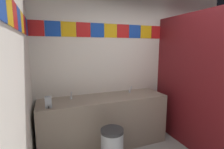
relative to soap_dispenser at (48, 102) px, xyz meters
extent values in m
cube|color=silver|center=(1.71, 0.51, 0.49)|extent=(3.90, 0.08, 2.86)
cube|color=red|center=(-0.11, 0.47, 1.04)|extent=(0.24, 0.01, 0.24)
cube|color=#1947B7|center=(0.13, 0.47, 1.04)|extent=(0.24, 0.01, 0.24)
cube|color=yellow|center=(0.37, 0.47, 1.04)|extent=(0.24, 0.01, 0.24)
cube|color=red|center=(0.62, 0.47, 1.04)|extent=(0.24, 0.01, 0.24)
cube|color=#1947B7|center=(0.86, 0.47, 1.04)|extent=(0.24, 0.01, 0.24)
cube|color=yellow|center=(1.11, 0.47, 1.04)|extent=(0.24, 0.01, 0.24)
cube|color=red|center=(1.35, 0.47, 1.04)|extent=(0.24, 0.01, 0.24)
cube|color=#1947B7|center=(1.59, 0.47, 1.04)|extent=(0.24, 0.01, 0.24)
cube|color=yellow|center=(1.84, 0.47, 1.04)|extent=(0.24, 0.01, 0.24)
cube|color=red|center=(2.08, 0.47, 1.04)|extent=(0.24, 0.01, 0.24)
cube|color=#1947B7|center=(2.32, 0.47, 1.04)|extent=(0.24, 0.01, 0.24)
cube|color=yellow|center=(2.57, 0.47, 1.04)|extent=(0.24, 0.01, 0.24)
cube|color=red|center=(2.81, 0.47, 1.04)|extent=(0.24, 0.01, 0.24)
cube|color=#1947B7|center=(3.05, 0.47, 1.04)|extent=(0.24, 0.01, 0.24)
cube|color=yellow|center=(3.30, 0.47, 1.04)|extent=(0.24, 0.01, 0.24)
cube|color=red|center=(3.54, 0.47, 1.04)|extent=(0.24, 0.01, 0.24)
cube|color=#1947B7|center=(-0.23, -1.14, 1.04)|extent=(0.01, 0.24, 0.24)
cube|color=yellow|center=(-0.23, -0.89, 1.04)|extent=(0.01, 0.24, 0.24)
cube|color=red|center=(-0.23, -0.64, 1.04)|extent=(0.01, 0.24, 0.24)
cube|color=#1947B7|center=(-0.23, -0.39, 1.04)|extent=(0.01, 0.24, 0.24)
cube|color=yellow|center=(-0.23, -0.15, 1.04)|extent=(0.01, 0.24, 0.24)
cube|color=red|center=(-0.23, 0.10, 1.04)|extent=(0.01, 0.24, 0.24)
cube|color=#1947B7|center=(-0.23, 0.35, 1.04)|extent=(0.01, 0.24, 0.24)
cube|color=gray|center=(0.88, 0.18, -0.51)|extent=(2.13, 0.59, 0.86)
cube|color=gray|center=(0.88, 0.46, -0.12)|extent=(2.13, 0.03, 0.08)
cylinder|color=white|center=(0.35, 0.15, -0.13)|extent=(0.34, 0.34, 0.10)
cylinder|color=white|center=(1.41, 0.15, -0.13)|extent=(0.34, 0.34, 0.10)
cylinder|color=silver|center=(0.35, 0.29, -0.05)|extent=(0.04, 0.04, 0.05)
cylinder|color=silver|center=(0.35, 0.24, 0.02)|extent=(0.02, 0.06, 0.09)
cylinder|color=silver|center=(1.41, 0.29, -0.05)|extent=(0.04, 0.04, 0.05)
cylinder|color=silver|center=(1.41, 0.24, 0.02)|extent=(0.02, 0.06, 0.09)
cube|color=gray|center=(0.00, 0.00, 0.00)|extent=(0.09, 0.07, 0.16)
cylinder|color=black|center=(0.00, -0.04, -0.06)|extent=(0.02, 0.02, 0.03)
cube|color=maroon|center=(2.18, -0.32, 0.18)|extent=(0.04, 1.59, 2.23)
cylinder|color=white|center=(2.77, 0.05, -0.74)|extent=(0.38, 0.38, 0.40)
torus|color=white|center=(2.77, 0.05, -0.52)|extent=(0.39, 0.39, 0.05)
cube|color=white|center=(2.77, 0.26, -0.37)|extent=(0.34, 0.17, 0.34)
cylinder|color=#262628|center=(0.77, -0.48, -0.34)|extent=(0.31, 0.31, 0.04)
camera|label=1|loc=(0.02, -2.43, 0.77)|focal=27.17mm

